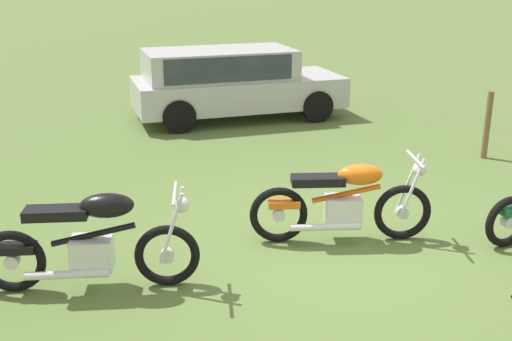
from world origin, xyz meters
TOP-DOWN VIEW (x-y plane):
  - ground_plane at (0.00, 0.00)m, footprint 120.00×120.00m
  - motorcycle_black at (-2.67, -0.40)m, footprint 2.14×0.66m
  - motorcycle_orange at (0.12, 0.09)m, footprint 2.09×0.71m
  - car_silver at (-0.01, 6.24)m, footprint 4.35×2.10m
  - fence_post_wooden at (3.57, 2.57)m, footprint 0.10×0.10m

SIDE VIEW (x-z plane):
  - ground_plane at x=0.00m, z-range 0.00..0.00m
  - motorcycle_orange at x=0.12m, z-range -0.03..0.99m
  - motorcycle_black at x=-2.67m, z-range -0.01..1.00m
  - fence_post_wooden at x=3.57m, z-range 0.00..1.12m
  - car_silver at x=-0.01m, z-range 0.12..1.55m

